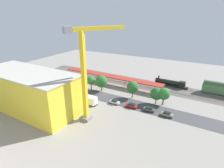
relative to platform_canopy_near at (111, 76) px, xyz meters
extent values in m
plane|color=gray|center=(-4.23, 14.32, -4.27)|extent=(171.02, 171.02, 0.00)
cube|color=#5B544C|center=(-4.23, -8.07, -4.27)|extent=(107.37, 18.79, 0.01)
cube|color=#424244|center=(-4.23, 16.68, -4.27)|extent=(107.16, 13.13, 0.01)
cube|color=#9E9EA8|center=(-4.23, -12.12, -4.09)|extent=(106.81, 4.26, 0.12)
cube|color=#9E9EA8|center=(-4.23, -10.68, -4.09)|extent=(106.81, 4.26, 0.12)
cube|color=#9E9EA8|center=(-4.23, -5.46, -4.09)|extent=(106.81, 4.26, 0.12)
cube|color=#9E9EA8|center=(-4.23, -4.02, -4.09)|extent=(106.81, 4.26, 0.12)
cube|color=#A82D23|center=(0.00, 0.00, 0.02)|extent=(58.29, 7.31, 0.47)
cylinder|color=slate|center=(-26.14, 1.01, -2.24)|extent=(0.30, 0.30, 4.06)
cylinder|color=slate|center=(-8.71, 0.34, -2.24)|extent=(0.30, 0.30, 4.06)
cylinder|color=slate|center=(8.71, -0.34, -2.24)|extent=(0.30, 0.30, 4.06)
cylinder|color=slate|center=(26.14, -1.01, -2.24)|extent=(0.30, 0.30, 4.06)
cube|color=black|center=(-30.27, -11.40, -3.77)|extent=(16.95, 2.83, 1.00)
cylinder|color=black|center=(-28.79, -11.46, -2.06)|extent=(13.99, 2.95, 2.42)
cube|color=black|center=(-35.74, -11.19, -2.47)|extent=(3.07, 2.73, 3.61)
cylinder|color=black|center=(-23.34, -11.67, -0.15)|extent=(0.70, 0.70, 1.40)
cube|color=black|center=(-54.38, -11.40, -3.97)|extent=(17.10, 3.17, 0.60)
cube|color=#4C7F4C|center=(-54.38, -11.40, -1.78)|extent=(19.01, 3.87, 3.78)
cube|color=black|center=(-35.31, 20.32, -4.12)|extent=(3.83, 1.83, 0.30)
cube|color=gray|center=(-35.31, 20.32, -3.53)|extent=(4.55, 1.94, 0.88)
cube|color=#1E2328|center=(-35.31, 20.32, -2.80)|extent=(2.58, 1.63, 0.59)
cube|color=black|center=(-28.19, 19.63, -4.12)|extent=(3.89, 1.75, 0.30)
cube|color=#474C51|center=(-28.19, 19.63, -3.58)|extent=(4.62, 1.83, 0.79)
cube|color=#1E2328|center=(-28.19, 19.63, -2.86)|extent=(2.60, 1.59, 0.63)
cube|color=black|center=(-20.96, 20.17, -4.12)|extent=(4.03, 1.75, 0.30)
cube|color=maroon|center=(-20.96, 20.17, -3.59)|extent=(4.79, 1.83, 0.76)
cube|color=#1E2328|center=(-20.96, 20.17, -2.86)|extent=(2.69, 1.59, 0.69)
cube|color=black|center=(-13.21, 20.42, -4.12)|extent=(3.61, 1.75, 0.30)
cube|color=silver|center=(-13.21, 20.42, -3.56)|extent=(4.29, 1.83, 0.83)
cube|color=#1E2328|center=(-13.21, 20.42, -2.81)|extent=(2.41, 1.60, 0.67)
cube|color=yellow|center=(14.74, 39.91, 3.25)|extent=(42.46, 18.37, 15.04)
cube|color=#B7B2A8|center=(14.74, 39.91, 10.97)|extent=(43.09, 18.99, 0.40)
cube|color=gray|center=(-9.81, 36.28, -3.67)|extent=(3.60, 3.60, 1.20)
cube|color=yellow|center=(-9.81, 36.28, 11.28)|extent=(1.40, 1.40, 31.11)
cube|color=yellow|center=(-12.92, 30.36, 27.43)|extent=(10.06, 17.70, 1.20)
cube|color=gray|center=(-7.72, 40.26, 27.43)|extent=(2.89, 3.05, 2.00)
cube|color=black|center=(-2.14, 26.21, -4.02)|extent=(9.95, 2.64, 0.50)
cube|color=silver|center=(-3.19, 26.26, -2.18)|extent=(7.87, 2.80, 3.19)
cube|color=maroon|center=(1.74, 26.04, -2.50)|extent=(2.20, 2.55, 2.54)
cube|color=black|center=(-3.16, 25.52, -4.02)|extent=(8.34, 2.64, 0.50)
cube|color=silver|center=(-4.26, 25.58, -2.22)|extent=(6.14, 2.77, 3.10)
cube|color=maroon|center=(-0.15, 25.37, -2.52)|extent=(2.34, 2.58, 2.50)
cylinder|color=brown|center=(-28.67, 12.04, -2.88)|extent=(0.39, 0.39, 2.79)
sphere|color=#28662D|center=(-28.67, 12.04, 0.40)|extent=(5.38, 5.38, 5.38)
cylinder|color=brown|center=(4.15, 12.64, -2.38)|extent=(0.51, 0.51, 3.79)
sphere|color=#2D7233|center=(4.15, 12.64, 0.93)|extent=(4.03, 4.03, 4.03)
cylinder|color=brown|center=(19.95, 10.72, -2.84)|extent=(0.51, 0.51, 2.87)
sphere|color=#28662D|center=(19.95, 10.72, 0.07)|extent=(4.21, 4.21, 4.21)
cylinder|color=brown|center=(-0.91, 10.99, -2.86)|extent=(0.54, 0.54, 2.82)
sphere|color=#28662D|center=(-0.91, 10.99, 0.63)|extent=(5.95, 5.95, 5.95)
cylinder|color=brown|center=(-17.59, 11.50, -2.57)|extent=(0.43, 0.43, 3.40)
sphere|color=#28662D|center=(-17.59, 11.50, 1.01)|extent=(5.40, 5.40, 5.40)
cylinder|color=brown|center=(-31.57, 11.59, -2.66)|extent=(0.53, 0.53, 3.23)
sphere|color=#2D7233|center=(-31.57, 11.59, 0.76)|extent=(5.14, 5.14, 5.14)
cylinder|color=#333333|center=(1.65, 20.98, -1.47)|extent=(0.16, 0.16, 5.60)
cube|color=black|center=(1.65, 20.98, 1.78)|extent=(0.36, 0.36, 0.90)
sphere|color=green|center=(1.87, 20.98, 2.08)|extent=(0.20, 0.20, 0.20)
camera|label=1|loc=(-45.71, 83.18, 31.93)|focal=29.54mm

